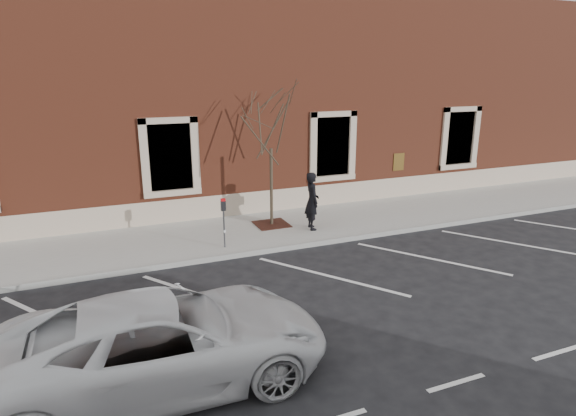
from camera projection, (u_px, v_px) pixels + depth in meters
name	position (u px, v px, depth m)	size (l,w,h in m)	color
ground	(296.00, 248.00, 14.47)	(120.00, 120.00, 0.00)	#28282B
sidewalk_near	(275.00, 229.00, 16.00)	(40.00, 3.50, 0.15)	#B5B3AA
curb_near	(296.00, 246.00, 14.40)	(40.00, 0.12, 0.15)	#9E9E99
parking_stripes	(329.00, 276.00, 12.51)	(28.00, 4.40, 0.01)	silver
building_civic	(224.00, 98.00, 20.24)	(40.00, 8.62, 8.00)	brown
man	(312.00, 201.00, 15.51)	(0.69, 0.45, 1.88)	black
parking_meter	(224.00, 214.00, 13.85)	(0.13, 0.10, 1.48)	#595B60
tree_grate	(272.00, 224.00, 16.19)	(1.08, 1.08, 0.03)	#3D1A13
sapling	(271.00, 126.00, 15.28)	(2.81, 2.81, 4.69)	#3D3125
white_truck	(164.00, 341.00, 8.10)	(2.58, 5.60, 1.56)	silver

